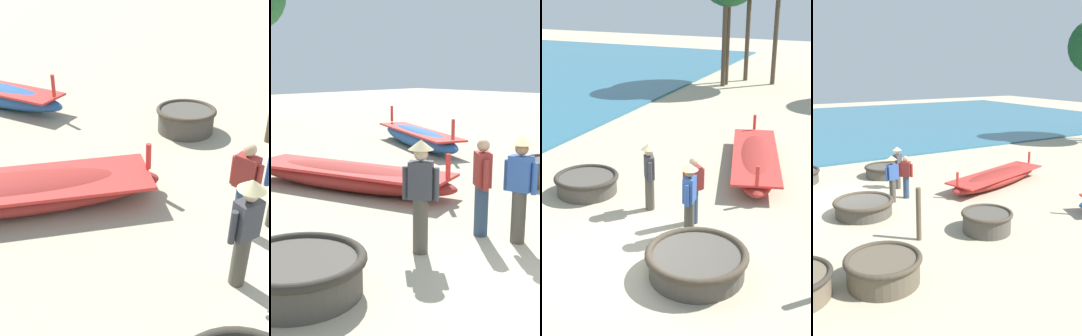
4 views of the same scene
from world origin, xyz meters
The scene contains 11 objects.
ground_plane centered at (0.00, 0.00, 0.00)m, with size 80.00×80.00×0.00m, color tan.
sea centered at (-19.59, 4.00, 0.05)m, with size 28.00×52.00×0.10m, color #2D667F.
coracle_beside_post centered at (5.66, -0.89, 0.34)m, with size 1.72×1.72×0.63m.
coracle_nearest centered at (4.54, 2.72, 0.33)m, with size 1.50×1.50×0.61m.
coracle_weathered centered at (-2.55, 2.40, 0.27)m, with size 1.66×1.66×0.49m.
coracle_far_left centered at (1.45, 0.11, 0.28)m, with size 1.93×1.93×0.52m.
long_boat_blue_hull centered at (0.98, 5.84, 0.29)m, with size 2.66×5.34×1.00m.
fisherman_by_coracle centered at (0.60, 2.00, 0.84)m, with size 0.39×0.42×1.57m.
fisherman_standing_right centered at (-0.61, 2.20, 0.96)m, with size 0.37×0.46×1.67m.
fisherman_with_hat centered at (0.75, 1.41, 0.96)m, with size 0.36×0.53×1.67m.
mooring_post_shoreline centered at (4.06, 0.78, 0.75)m, with size 0.14×0.14×1.50m, color brown.
Camera 4 is at (13.06, -3.65, 4.60)m, focal length 42.00 mm.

